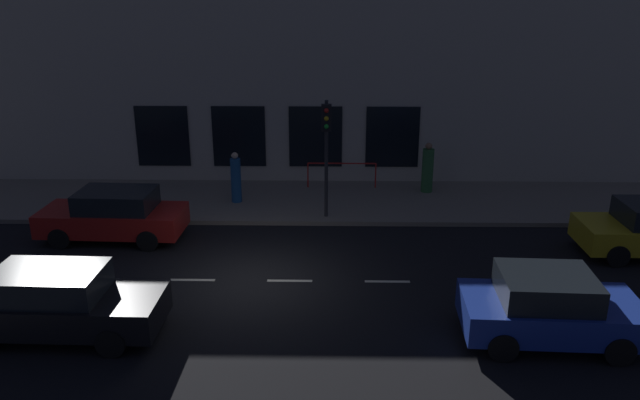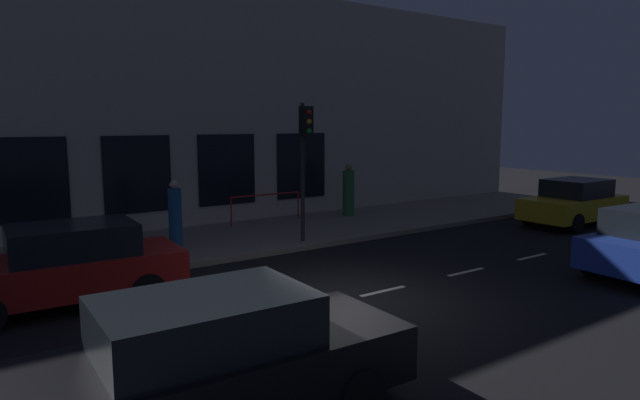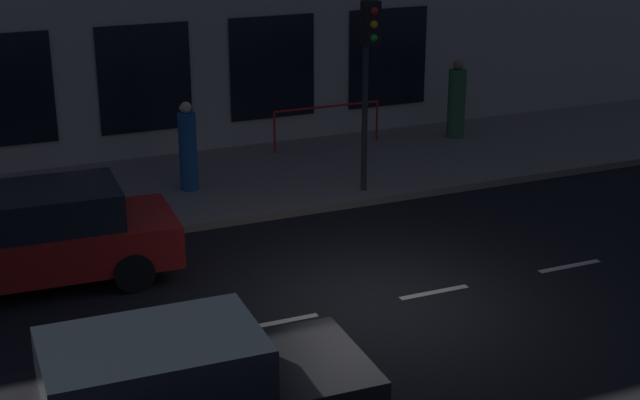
{
  "view_description": "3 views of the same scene",
  "coord_description": "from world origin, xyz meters",
  "px_view_note": "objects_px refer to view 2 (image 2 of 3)",
  "views": [
    {
      "loc": [
        -14.71,
        -2.07,
        7.39
      ],
      "look_at": [
        1.17,
        -1.79,
        1.88
      ],
      "focal_mm": 34.44,
      "sensor_mm": 36.0,
      "label": 1
    },
    {
      "loc": [
        -8.33,
        6.42,
        3.51
      ],
      "look_at": [
        1.84,
        -0.67,
        1.75
      ],
      "focal_mm": 30.72,
      "sensor_mm": 36.0,
      "label": 2
    },
    {
      "loc": [
        -11.81,
        6.02,
        6.4
      ],
      "look_at": [
        0.54,
        0.73,
        1.61
      ],
      "focal_mm": 53.45,
      "sensor_mm": 36.0,
      "label": 3
    }
  ],
  "objects_px": {
    "parked_car_3": "(217,360)",
    "parked_car_2": "(574,202)",
    "pedestrian_0": "(175,216)",
    "pedestrian_1": "(348,192)",
    "traffic_light": "(305,142)",
    "parked_car_0": "(67,266)"
  },
  "relations": [
    {
      "from": "parked_car_3",
      "to": "pedestrian_0",
      "type": "distance_m",
      "value": 9.1
    },
    {
      "from": "parked_car_0",
      "to": "parked_car_3",
      "type": "xyz_separation_m",
      "value": [
        -5.54,
        -0.61,
        0.0
      ]
    },
    {
      "from": "parked_car_0",
      "to": "parked_car_2",
      "type": "height_order",
      "value": "same"
    },
    {
      "from": "pedestrian_0",
      "to": "pedestrian_1",
      "type": "bearing_deg",
      "value": -85.54
    },
    {
      "from": "pedestrian_1",
      "to": "traffic_light",
      "type": "bearing_deg",
      "value": 114.41
    },
    {
      "from": "parked_car_3",
      "to": "pedestrian_1",
      "type": "height_order",
      "value": "pedestrian_1"
    },
    {
      "from": "traffic_light",
      "to": "pedestrian_0",
      "type": "bearing_deg",
      "value": 64.04
    },
    {
      "from": "traffic_light",
      "to": "parked_car_0",
      "type": "xyz_separation_m",
      "value": [
        -1.59,
        6.51,
        -2.17
      ]
    },
    {
      "from": "parked_car_3",
      "to": "parked_car_2",
      "type": "bearing_deg",
      "value": 108.2
    },
    {
      "from": "parked_car_3",
      "to": "pedestrian_1",
      "type": "distance_m",
      "value": 13.87
    },
    {
      "from": "parked_car_0",
      "to": "traffic_light",
      "type": "bearing_deg",
      "value": -73.93
    },
    {
      "from": "parked_car_0",
      "to": "parked_car_2",
      "type": "xyz_separation_m",
      "value": [
        -0.89,
        -15.92,
        -0.0
      ]
    },
    {
      "from": "parked_car_0",
      "to": "pedestrian_0",
      "type": "relative_size",
      "value": 2.43
    },
    {
      "from": "traffic_light",
      "to": "pedestrian_0",
      "type": "xyz_separation_m",
      "value": [
        1.56,
        3.21,
        -1.97
      ]
    },
    {
      "from": "parked_car_3",
      "to": "pedestrian_0",
      "type": "bearing_deg",
      "value": 164.07
    },
    {
      "from": "parked_car_0",
      "to": "pedestrian_1",
      "type": "xyz_separation_m",
      "value": [
        4.43,
        -10.25,
        0.22
      ]
    },
    {
      "from": "parked_car_0",
      "to": "pedestrian_0",
      "type": "height_order",
      "value": "pedestrian_0"
    },
    {
      "from": "traffic_light",
      "to": "parked_car_3",
      "type": "distance_m",
      "value": 9.5
    },
    {
      "from": "pedestrian_0",
      "to": "parked_car_3",
      "type": "bearing_deg",
      "value": 156.85
    },
    {
      "from": "traffic_light",
      "to": "pedestrian_1",
      "type": "bearing_deg",
      "value": -52.88
    },
    {
      "from": "traffic_light",
      "to": "pedestrian_0",
      "type": "relative_size",
      "value": 2.15
    },
    {
      "from": "parked_car_0",
      "to": "pedestrian_1",
      "type": "relative_size",
      "value": 2.35
    }
  ]
}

